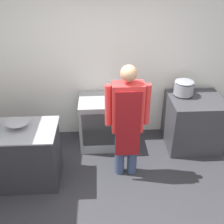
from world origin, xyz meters
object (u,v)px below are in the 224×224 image
(fridge_unit, at_px, (99,122))
(mixing_bowl, at_px, (18,125))
(stove, at_px, (193,122))
(person_cook, at_px, (127,118))
(stock_pot, at_px, (184,87))

(fridge_unit, xyz_separation_m, mixing_bowl, (-1.05, -0.78, 0.48))
(stove, bearing_deg, person_cook, -150.77)
(mixing_bowl, distance_m, stock_pot, 2.56)
(person_cook, bearing_deg, stove, 29.23)
(stock_pot, bearing_deg, person_cook, -141.07)
(stove, distance_m, person_cook, 1.45)
(fridge_unit, bearing_deg, stove, -3.63)
(person_cook, xyz_separation_m, mixing_bowl, (-1.44, -0.02, -0.05))
(mixing_bowl, bearing_deg, fridge_unit, 36.41)
(person_cook, distance_m, stock_pot, 1.27)
(person_cook, bearing_deg, stock_pot, 38.93)
(stove, xyz_separation_m, stock_pot, (-0.19, 0.14, 0.58))
(stove, relative_size, mixing_bowl, 3.10)
(stove, height_order, stock_pot, stock_pot)
(stove, relative_size, person_cook, 0.53)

